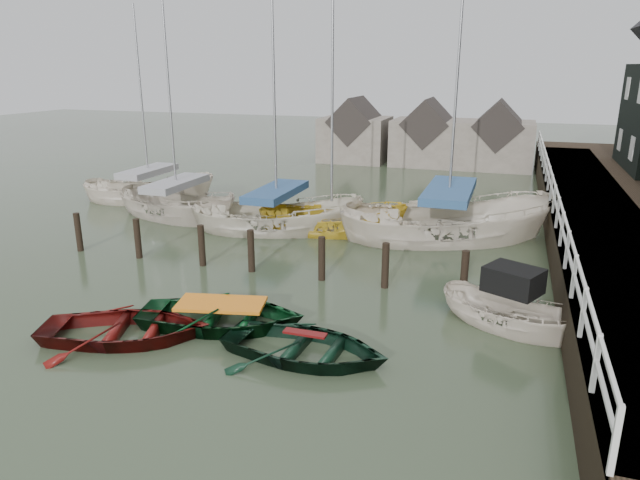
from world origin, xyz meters
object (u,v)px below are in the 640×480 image
(sailboat_a, at_px, (178,216))
(sailboat_d, at_px, (446,238))
(rowboat_dkgreen, at_px, (305,357))
(sailboat_b, at_px, (277,229))
(motorboat, at_px, (509,323))
(rowboat_green, at_px, (222,326))
(rowboat_red, at_px, (127,339))
(sailboat_c, at_px, (331,232))
(sailboat_e, at_px, (150,199))

(sailboat_a, height_order, sailboat_d, sailboat_d)
(rowboat_dkgreen, xyz_separation_m, sailboat_b, (-4.70, 9.56, 0.06))
(motorboat, relative_size, sailboat_d, 0.34)
(rowboat_green, relative_size, sailboat_d, 0.35)
(rowboat_red, bearing_deg, sailboat_a, 6.88)
(sailboat_b, bearing_deg, sailboat_c, -92.90)
(motorboat, xyz_separation_m, sailboat_b, (-9.09, 6.43, -0.06))
(sailboat_d, relative_size, sailboat_e, 1.16)
(sailboat_e, bearing_deg, rowboat_dkgreen, -156.06)
(rowboat_red, bearing_deg, sailboat_e, 13.32)
(sailboat_e, bearing_deg, sailboat_b, -131.60)
(rowboat_dkgreen, bearing_deg, sailboat_e, 48.78)
(rowboat_red, xyz_separation_m, sailboat_e, (-8.27, 13.01, 0.06))
(motorboat, height_order, sailboat_a, sailboat_a)
(sailboat_c, height_order, sailboat_d, sailboat_d)
(rowboat_green, distance_m, sailboat_b, 8.97)
(rowboat_red, xyz_separation_m, rowboat_green, (1.88, 1.38, 0.00))
(sailboat_a, height_order, sailboat_e, sailboat_a)
(rowboat_dkgreen, xyz_separation_m, motorboat, (4.39, 3.13, 0.12))
(sailboat_b, height_order, sailboat_d, sailboat_d)
(sailboat_a, bearing_deg, sailboat_c, -74.96)
(rowboat_green, bearing_deg, motorboat, -84.58)
(rowboat_red, bearing_deg, rowboat_dkgreen, -102.33)
(sailboat_c, relative_size, sailboat_d, 0.83)
(rowboat_dkgreen, distance_m, sailboat_c, 10.36)
(rowboat_green, height_order, sailboat_d, sailboat_d)
(rowboat_red, distance_m, rowboat_green, 2.33)
(rowboat_green, height_order, sailboat_a, sailboat_a)
(rowboat_red, bearing_deg, sailboat_c, -29.41)
(rowboat_red, xyz_separation_m, sailboat_c, (1.92, 10.58, 0.01))
(rowboat_dkgreen, bearing_deg, sailboat_d, -7.37)
(sailboat_b, height_order, sailboat_e, sailboat_b)
(sailboat_b, bearing_deg, sailboat_a, 68.31)
(motorboat, height_order, sailboat_e, sailboat_e)
(sailboat_b, relative_size, sailboat_d, 0.93)
(rowboat_green, relative_size, motorboat, 1.04)
(sailboat_a, relative_size, sailboat_c, 1.09)
(motorboat, bearing_deg, sailboat_e, 87.58)
(rowboat_dkgreen, height_order, sailboat_d, sailboat_d)
(sailboat_b, xyz_separation_m, sailboat_c, (2.16, 0.49, -0.05))
(rowboat_red, xyz_separation_m, motorboat, (8.85, 3.66, 0.12))
(rowboat_green, bearing_deg, sailboat_b, 0.99)
(rowboat_red, distance_m, rowboat_dkgreen, 4.49)
(sailboat_e, bearing_deg, motorboat, -140.27)
(sailboat_e, bearing_deg, sailboat_d, -119.18)
(rowboat_dkgreen, height_order, motorboat, motorboat)
(sailboat_d, height_order, sailboat_e, sailboat_d)
(motorboat, height_order, sailboat_b, sailboat_b)
(rowboat_red, relative_size, motorboat, 1.00)
(sailboat_b, bearing_deg, rowboat_red, 165.71)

